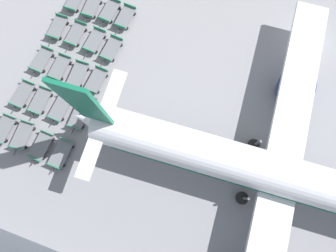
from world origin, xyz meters
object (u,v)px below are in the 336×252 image
airplane (293,179)px  baggage_dolly_row_mid_b_col_c (78,74)px  baggage_dolly_row_near_col_a (75,0)px  baggage_dolly_row_near_col_e (4,129)px  baggage_dolly_row_mid_a_col_e (22,135)px  baggage_dolly_row_far_col_a (125,17)px  baggage_dolly_row_mid_b_col_a (110,11)px  baggage_dolly_row_mid_a_col_b (76,34)px  baggage_dolly_row_mid_a_col_d (40,101)px  baggage_dolly_row_mid_a_col_a (92,6)px  baggage_dolly_row_far_col_c (96,80)px  baggage_dolly_row_mid_a_col_c (60,67)px  baggage_dolly_row_near_col_b (58,27)px  baggage_dolly_row_mid_b_col_e (41,146)px  baggage_dolly_row_far_col_b (111,49)px  baggage_dolly_row_near_col_c (42,60)px  baggage_dolly_row_mid_b_col_d (61,108)px  baggage_dolly_row_near_col_d (23,94)px  baggage_dolly_row_mid_b_col_b (94,41)px  baggage_dolly_row_far_col_d (80,115)px

airplane → baggage_dolly_row_mid_b_col_c: bearing=-98.8°
baggage_dolly_row_near_col_a → baggage_dolly_row_near_col_e: same height
baggage_dolly_row_near_col_e → baggage_dolly_row_mid_a_col_e: same height
baggage_dolly_row_far_col_a → baggage_dolly_row_near_col_e: bearing=-22.9°
baggage_dolly_row_mid_b_col_a → baggage_dolly_row_mid_b_col_c: (8.51, -0.21, 0.00)m
baggage_dolly_row_mid_a_col_b → baggage_dolly_row_mid_a_col_d: bearing=-1.8°
baggage_dolly_row_near_col_e → baggage_dolly_row_mid_a_col_b: (-12.58, 2.48, 0.00)m
baggage_dolly_row_mid_a_col_a → baggage_dolly_row_far_col_c: (8.33, 4.16, 0.00)m
baggage_dolly_row_mid_a_col_c → baggage_dolly_row_mid_a_col_a: bearing=178.4°
baggage_dolly_row_mid_a_col_a → baggage_dolly_row_mid_b_col_a: 2.20m
baggage_dolly_row_near_col_b → baggage_dolly_row_mid_b_col_e: size_ratio=1.00×
baggage_dolly_row_near_col_a → baggage_dolly_row_mid_a_col_d: bearing=7.6°
baggage_dolly_row_near_col_b → baggage_dolly_row_mid_b_col_c: size_ratio=1.00×
baggage_dolly_row_mid_a_col_b → baggage_dolly_row_mid_a_col_c: (4.36, 0.03, 0.00)m
baggage_dolly_row_mid_a_col_e → baggage_dolly_row_mid_a_col_c: bearing=177.4°
airplane → baggage_dolly_row_far_col_b: 22.70m
baggage_dolly_row_near_col_c → baggage_dolly_row_mid_b_col_c: bearing=86.7°
baggage_dolly_row_far_col_a → baggage_dolly_row_mid_a_col_d: bearing=-20.9°
baggage_dolly_row_mid_b_col_d → baggage_dolly_row_far_col_a: 12.63m
baggage_dolly_row_near_col_d → baggage_dolly_row_near_col_b: bearing=179.6°
baggage_dolly_row_near_col_d → baggage_dolly_row_mid_a_col_c: 4.79m
baggage_dolly_row_near_col_c → baggage_dolly_row_mid_b_col_a: 9.49m
airplane → baggage_dolly_row_near_col_a: airplane is taller
baggage_dolly_row_mid_b_col_e → baggage_dolly_row_mid_a_col_e: bearing=-97.9°
baggage_dolly_row_mid_b_col_a → baggage_dolly_row_mid_b_col_b: bearing=-1.7°
baggage_dolly_row_near_col_a → baggage_dolly_row_mid_b_col_a: size_ratio=0.99×
baggage_dolly_row_mid_b_col_d → baggage_dolly_row_far_col_d: bearing=87.3°
baggage_dolly_row_near_col_a → baggage_dolly_row_mid_a_col_b: same height
baggage_dolly_row_mid_a_col_d → baggage_dolly_row_mid_b_col_b: bearing=162.8°
baggage_dolly_row_far_col_a → baggage_dolly_row_far_col_c: same height
baggage_dolly_row_mid_b_col_a → baggage_dolly_row_mid_b_col_e: size_ratio=1.01×
baggage_dolly_row_far_col_d → baggage_dolly_row_mid_b_col_e: bearing=-28.8°
baggage_dolly_row_mid_a_col_b → baggage_dolly_row_mid_b_col_e: (12.89, 1.99, 0.00)m
baggage_dolly_row_mid_b_col_e → baggage_dolly_row_near_col_c: bearing=-154.2°
baggage_dolly_row_near_col_c → baggage_dolly_row_mid_a_col_b: same height
baggage_dolly_row_near_col_d → baggage_dolly_row_mid_b_col_b: bearing=150.8°
baggage_dolly_row_near_col_b → baggage_dolly_row_far_col_c: 8.08m
baggage_dolly_row_mid_b_col_a → baggage_dolly_row_mid_b_col_c: 8.51m
baggage_dolly_row_far_col_a → baggage_dolly_row_far_col_b: same height
baggage_dolly_row_far_col_b → baggage_dolly_row_mid_a_col_c: bearing=-48.3°
baggage_dolly_row_near_col_a → baggage_dolly_row_mid_b_col_d: size_ratio=0.99×
baggage_dolly_row_near_col_d → baggage_dolly_row_near_col_e: 4.08m
baggage_dolly_row_near_col_a → baggage_dolly_row_near_col_e: bearing=-1.8°
airplane → baggage_dolly_row_mid_b_col_c: airplane is taller
baggage_dolly_row_near_col_e → baggage_dolly_row_mid_a_col_a: bearing=170.5°
baggage_dolly_row_mid_b_col_e → baggage_dolly_row_near_col_a: bearing=-166.9°
baggage_dolly_row_mid_a_col_d → baggage_dolly_row_mid_a_col_e: size_ratio=1.00×
airplane → baggage_dolly_row_mid_a_col_e: (4.50, -26.00, -3.01)m
baggage_dolly_row_near_col_c → baggage_dolly_row_mid_b_col_a: bearing=150.5°
baggage_dolly_row_mid_a_col_e → baggage_dolly_row_mid_b_col_e: 2.35m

